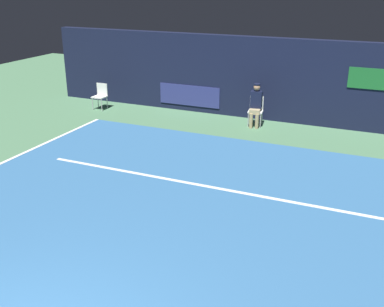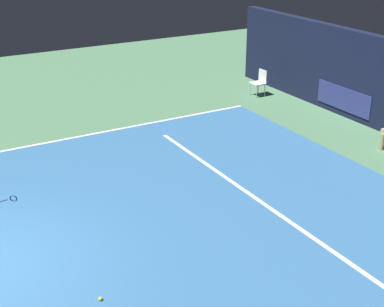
% 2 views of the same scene
% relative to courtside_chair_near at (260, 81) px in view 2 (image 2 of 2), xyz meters
% --- Properties ---
extents(ground_plane, '(31.44, 31.44, 0.00)m').
position_rel_courtside_chair_near_xyz_m(ground_plane, '(5.74, -6.27, -0.50)').
color(ground_plane, '#4C7A56').
extents(court_surface, '(10.28, 10.16, 0.01)m').
position_rel_courtside_chair_near_xyz_m(court_surface, '(5.74, -6.27, -0.50)').
color(court_surface, '#336699').
rests_on(court_surface, ground).
extents(line_sideline_right, '(0.10, 10.16, 0.01)m').
position_rel_courtside_chair_near_xyz_m(line_sideline_right, '(0.65, -6.27, -0.49)').
color(line_sideline_right, white).
rests_on(line_sideline_right, court_surface).
extents(line_service, '(8.02, 0.10, 0.01)m').
position_rel_courtside_chair_near_xyz_m(line_service, '(5.74, -4.49, -0.49)').
color(line_service, white).
rests_on(line_service, court_surface).
extents(courtside_chair_near, '(0.44, 0.42, 0.88)m').
position_rel_courtside_chair_near_xyz_m(courtside_chair_near, '(0.00, 0.00, 0.00)').
color(courtside_chair_near, white).
rests_on(courtside_chair_near, ground).
extents(tennis_ball, '(0.07, 0.07, 0.07)m').
position_rel_courtside_chair_near_xyz_m(tennis_ball, '(7.70, -8.72, -0.46)').
color(tennis_ball, '#CCE033').
rests_on(tennis_ball, court_surface).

